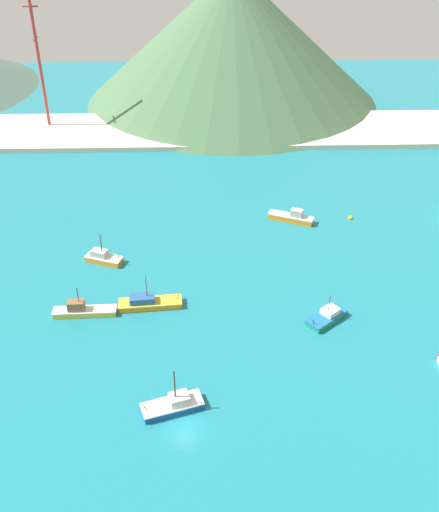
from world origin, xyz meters
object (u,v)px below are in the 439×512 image
object	(u,v)px
fishing_boat_9	(292,217)
radio_tower	(38,56)
fishing_boat_4	(174,405)
fishing_boat_5	(148,302)
fishing_boat_0	(103,258)
fishing_boat_6	(327,316)
fishing_boat_1	(83,310)
buoy_0	(350,218)

from	to	relation	value
fishing_boat_9	radio_tower	xyz separation A→B (m)	(-58.91, 52.09, 18.41)
fishing_boat_4	radio_tower	xyz separation A→B (m)	(-37.10, 100.78, 18.53)
fishing_boat_5	fishing_boat_0	bearing A→B (deg)	124.39
fishing_boat_0	radio_tower	bearing A→B (deg)	109.48
fishing_boat_6	fishing_boat_9	world-z (taller)	fishing_boat_6
fishing_boat_1	fishing_boat_4	bearing A→B (deg)	-53.22
fishing_boat_5	radio_tower	bearing A→B (deg)	112.25
fishing_boat_9	fishing_boat_1	bearing A→B (deg)	-142.14
buoy_0	radio_tower	size ratio (longest dim) A/B	0.03
radio_tower	fishing_boat_4	bearing A→B (deg)	-69.79
fishing_boat_1	fishing_boat_6	xyz separation A→B (m)	(38.22, -2.48, -0.14)
fishing_boat_0	fishing_boat_9	xyz separation A→B (m)	(35.66, 13.65, 0.03)
fishing_boat_4	fishing_boat_9	size ratio (longest dim) A/B	0.92
fishing_boat_4	fishing_boat_5	size ratio (longest dim) A/B	0.82
fishing_boat_4	radio_tower	size ratio (longest dim) A/B	0.22
fishing_boat_6	fishing_boat_9	distance (m)	31.13
fishing_boat_0	buoy_0	size ratio (longest dim) A/B	7.33
fishing_boat_0	fishing_boat_5	xyz separation A→B (m)	(9.04, -13.20, -0.09)
fishing_boat_1	fishing_boat_6	distance (m)	38.30
fishing_boat_9	radio_tower	size ratio (longest dim) A/B	0.24
fishing_boat_0	fishing_boat_6	bearing A→B (deg)	-25.21
fishing_boat_0	fishing_boat_4	bearing A→B (deg)	-68.43
fishing_boat_0	fishing_boat_1	bearing A→B (deg)	-94.42
fishing_boat_1	fishing_boat_9	bearing A→B (deg)	37.86
radio_tower	fishing_boat_0	bearing A→B (deg)	-70.52
fishing_boat_1	fishing_boat_5	xyz separation A→B (m)	(10.19, 1.77, -0.05)
fishing_boat_6	fishing_boat_5	bearing A→B (deg)	171.38
fishing_boat_6	buoy_0	xyz separation A→B (m)	(10.53, 31.68, -0.51)
fishing_boat_0	fishing_boat_4	world-z (taller)	fishing_boat_4
fishing_boat_0	fishing_boat_4	xyz separation A→B (m)	(13.85, -35.04, -0.08)
fishing_boat_5	fishing_boat_4	bearing A→B (deg)	-77.57
fishing_boat_0	fishing_boat_6	xyz separation A→B (m)	(37.06, -17.45, -0.18)
fishing_boat_6	radio_tower	size ratio (longest dim) A/B	0.19
fishing_boat_0	fishing_boat_9	distance (m)	38.18
fishing_boat_0	fishing_boat_1	size ratio (longest dim) A/B	0.71
fishing_boat_0	fishing_boat_5	size ratio (longest dim) A/B	0.69
fishing_boat_0	fishing_boat_4	size ratio (longest dim) A/B	0.84
buoy_0	radio_tower	distance (m)	89.66
fishing_boat_6	fishing_boat_9	xyz separation A→B (m)	(-1.40, 31.10, 0.22)
buoy_0	fishing_boat_0	bearing A→B (deg)	-163.36
fishing_boat_4	fishing_boat_6	world-z (taller)	fishing_boat_4
fishing_boat_0	fishing_boat_9	world-z (taller)	fishing_boat_0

